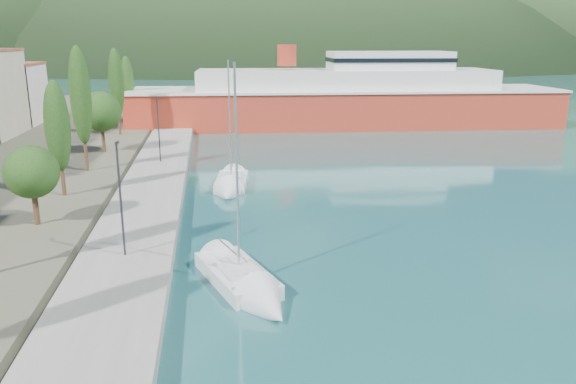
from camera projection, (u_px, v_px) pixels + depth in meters
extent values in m
plane|color=#225D5D|center=(226.00, 92.00, 134.19)|extent=(1400.00, 1400.00, 0.00)
cube|color=gray|center=(150.00, 195.00, 42.98)|extent=(5.00, 88.00, 0.80)
cube|color=white|center=(5.00, 95.00, 77.01)|extent=(9.00, 10.00, 8.00)
cube|color=#9E5138|center=(1.00, 64.00, 75.93)|extent=(9.20, 10.20, 0.30)
cylinder|color=#47301E|center=(36.00, 209.00, 34.92)|extent=(0.36, 0.36, 2.05)
sphere|color=#234417|center=(32.00, 172.00, 34.32)|extent=(3.28, 3.28, 3.28)
cylinder|color=#47301E|center=(63.00, 183.00, 41.62)|extent=(0.30, 0.30, 1.86)
ellipsoid|color=#234417|center=(57.00, 126.00, 40.52)|extent=(1.80, 1.80, 6.61)
cylinder|color=#47301E|center=(86.00, 157.00, 49.62)|extent=(0.30, 0.30, 2.38)
ellipsoid|color=#234417|center=(80.00, 96.00, 48.21)|extent=(1.80, 1.80, 8.43)
cylinder|color=#47301E|center=(103.00, 140.00, 57.86)|extent=(0.36, 0.36, 2.56)
sphere|color=#234417|center=(101.00, 112.00, 57.11)|extent=(4.09, 4.09, 4.09)
cylinder|color=#47301E|center=(120.00, 125.00, 68.78)|extent=(0.30, 0.30, 2.29)
ellipsoid|color=#234417|center=(116.00, 82.00, 67.43)|extent=(1.80, 1.80, 8.12)
cylinder|color=#47301E|center=(129.00, 117.00, 77.54)|extent=(0.30, 0.30, 2.03)
ellipsoid|color=#234417|center=(127.00, 83.00, 76.34)|extent=(1.80, 1.80, 7.19)
cylinder|color=#2D2D33|center=(121.00, 201.00, 29.08)|extent=(0.12, 0.12, 6.00)
cube|color=#2D2D33|center=(117.00, 143.00, 28.54)|extent=(0.15, 0.50, 0.12)
cylinder|color=#2D2D33|center=(159.00, 130.00, 52.33)|extent=(0.12, 0.12, 6.00)
cube|color=#2D2D33|center=(157.00, 97.00, 51.79)|extent=(0.15, 0.50, 0.12)
cube|color=silver|center=(237.00, 277.00, 28.37)|extent=(4.27, 6.48, 0.96)
cube|color=silver|center=(239.00, 268.00, 27.86)|extent=(2.17, 2.75, 0.37)
cylinder|color=silver|center=(237.00, 172.00, 26.58)|extent=(0.12, 0.12, 10.15)
cone|color=silver|center=(269.00, 308.00, 25.06)|extent=(3.23, 3.45, 2.46)
cube|color=silver|center=(232.00, 183.00, 47.21)|extent=(3.14, 5.89, 0.96)
cube|color=silver|center=(231.00, 177.00, 46.68)|extent=(1.74, 2.42, 0.38)
cylinder|color=silver|center=(230.00, 121.00, 45.47)|extent=(0.12, 0.12, 9.64)
cone|color=silver|center=(228.00, 194.00, 43.73)|extent=(2.77, 2.91, 2.46)
cube|color=#B13421|center=(344.00, 110.00, 80.68)|extent=(60.67, 15.79, 5.80)
cube|color=silver|center=(345.00, 89.00, 79.92)|extent=(61.11, 16.18, 0.31)
cube|color=silver|center=(345.00, 81.00, 79.60)|extent=(41.96, 12.63, 3.11)
cube|color=silver|center=(389.00, 60.00, 79.38)|extent=(17.22, 8.64, 2.49)
cylinder|color=#B13421|center=(287.00, 55.00, 78.02)|extent=(2.69, 2.69, 2.90)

